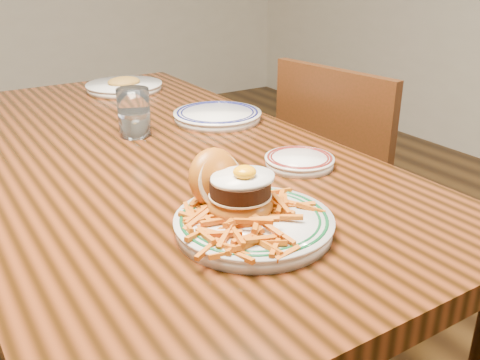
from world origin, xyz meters
TOP-DOWN VIEW (x-y plane):
  - table at (0.00, 0.00)m, footprint 0.85×1.60m
  - chair_right at (0.67, -0.05)m, footprint 0.47×0.47m
  - main_plate at (-0.01, -0.48)m, footprint 0.27×0.29m
  - side_plate at (0.25, -0.30)m, footprint 0.15×0.15m
  - rear_plate at (0.27, 0.11)m, footprint 0.25×0.25m
  - water_glass at (0.02, 0.10)m, footprint 0.08×0.08m
  - far_plate at (0.18, 0.59)m, footprint 0.26×0.26m

SIDE VIEW (x-z plane):
  - chair_right at x=0.67m, z-range 0.03..0.93m
  - table at x=0.00m, z-range 0.29..1.04m
  - side_plate at x=0.25m, z-range 0.75..0.78m
  - rear_plate at x=0.27m, z-range 0.75..0.78m
  - far_plate at x=0.18m, z-range 0.74..0.79m
  - main_plate at x=-0.01m, z-range 0.72..0.85m
  - water_glass at x=0.02m, z-range 0.74..0.87m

